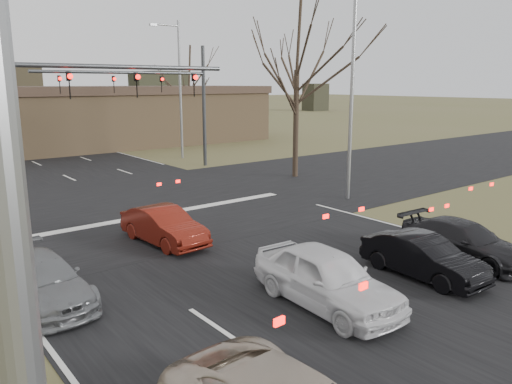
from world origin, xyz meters
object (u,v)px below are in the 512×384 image
streetlight_right_far (178,83)px  car_white_sedan (326,277)px  car_red_ahead (164,226)px  car_black_hatch (423,257)px  building (35,119)px  car_charcoal_sedan (464,241)px  car_grey_ahead (41,280)px  streetlight_left (42,82)px  mast_arm_near (10,98)px  streetlight_right_near (350,83)px  mast_arm_far (166,92)px

streetlight_right_far → car_white_sedan: streetlight_right_far is taller
car_red_ahead → car_black_hatch: bearing=-64.1°
car_black_hatch → building: bearing=94.4°
streetlight_right_far → car_charcoal_sedan: 25.95m
streetlight_right_far → car_grey_ahead: (-15.60, -20.12, -4.97)m
building → streetlight_right_far: (7.32, -11.00, 2.92)m
car_black_hatch → car_red_ahead: 8.74m
building → car_white_sedan: bearing=-94.2°
car_red_ahead → streetlight_left: bearing=-123.6°
car_black_hatch → car_red_ahead: (-4.44, 7.52, 0.02)m
streetlight_right_far → car_grey_ahead: bearing=-127.8°
mast_arm_near → building: bearing=73.9°
streetlight_right_near → streetlight_right_far: bearing=88.3°
streetlight_right_near → car_red_ahead: size_ratio=2.57×
streetlight_left → car_red_ahead: size_ratio=2.57×
building → car_red_ahead: building is taller
mast_arm_far → streetlight_right_near: (2.64, -13.00, 0.57)m
car_white_sedan → car_red_ahead: 7.16m
streetlight_right_near → car_black_hatch: 11.21m
car_charcoal_sedan → car_red_ahead: car_red_ahead is taller
car_red_ahead → streetlight_right_far: bearing=54.0°
car_grey_ahead → car_black_hatch: bearing=-32.1°
car_white_sedan → car_charcoal_sedan: (5.94, -0.37, -0.13)m
streetlight_right_near → car_grey_ahead: 16.20m
building → car_black_hatch: bearing=-88.4°
streetlight_right_near → car_white_sedan: 13.14m
streetlight_right_near → car_black_hatch: size_ratio=2.65×
mast_arm_far → car_black_hatch: (-3.18, -21.19, -4.40)m
building → streetlight_right_near: (6.82, -28.00, 2.92)m
building → car_charcoal_sedan: bearing=-84.7°
streetlight_right_far → car_white_sedan: size_ratio=2.26×
building → car_charcoal_sedan: (3.33, -36.15, -2.04)m
streetlight_right_near → car_white_sedan: bearing=-140.5°
streetlight_right_near → streetlight_right_far: same height
streetlight_left → car_charcoal_sedan: size_ratio=2.33×
mast_arm_far → streetlight_left: (-15.01, -27.00, 0.57)m
car_white_sedan → building: bearing=89.0°
car_black_hatch → car_charcoal_sedan: 2.33m
mast_arm_near → car_grey_ahead: mast_arm_near is taller
building → streetlight_right_near: size_ratio=4.24×
streetlight_right_near → car_charcoal_sedan: size_ratio=2.33×
car_white_sedan → streetlight_right_near: bearing=42.7°
mast_arm_near → streetlight_right_far: streetlight_right_far is taller
car_charcoal_sedan → building: bearing=98.3°
car_grey_ahead → mast_arm_near: bearing=76.8°
mast_arm_near → streetlight_right_near: (14.05, -3.00, 0.51)m
car_charcoal_sedan → car_grey_ahead: (-11.60, 5.03, -0.00)m
streetlight_right_far → car_grey_ahead: streetlight_right_far is taller
mast_arm_near → mast_arm_far: same height
mast_arm_near → streetlight_right_near: size_ratio=1.21×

